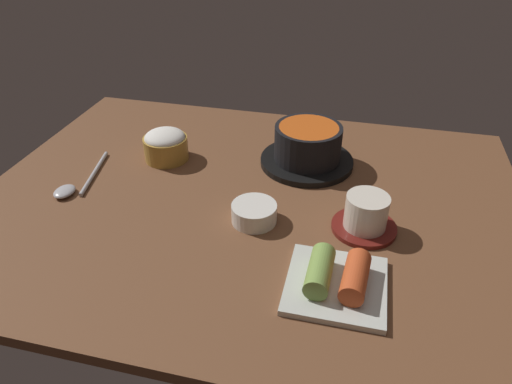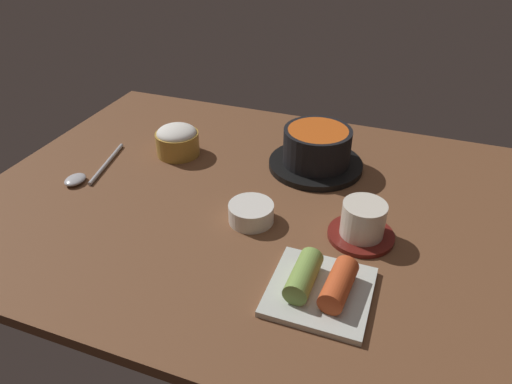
% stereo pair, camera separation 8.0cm
% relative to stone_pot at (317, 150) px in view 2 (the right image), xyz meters
% --- Properties ---
extents(dining_table, '(1.00, 0.76, 0.02)m').
position_rel_stone_pot_xyz_m(dining_table, '(-0.09, -0.15, -0.05)').
color(dining_table, brown).
rests_on(dining_table, ground).
extents(stone_pot, '(0.19, 0.19, 0.08)m').
position_rel_stone_pot_xyz_m(stone_pot, '(0.00, 0.00, 0.00)').
color(stone_pot, black).
rests_on(stone_pot, dining_table).
extents(rice_bowl, '(0.09, 0.09, 0.07)m').
position_rel_stone_pot_xyz_m(rice_bowl, '(-0.29, -0.05, -0.01)').
color(rice_bowl, '#B78C38').
rests_on(rice_bowl, dining_table).
extents(tea_cup_with_saucer, '(0.11, 0.11, 0.07)m').
position_rel_stone_pot_xyz_m(tea_cup_with_saucer, '(0.13, -0.20, -0.01)').
color(tea_cup_with_saucer, maroon).
rests_on(tea_cup_with_saucer, dining_table).
extents(banchan_cup_center, '(0.08, 0.08, 0.03)m').
position_rel_stone_pot_xyz_m(banchan_cup_center, '(-0.06, -0.22, -0.02)').
color(banchan_cup_center, white).
rests_on(banchan_cup_center, dining_table).
extents(kimchi_plate, '(0.14, 0.14, 0.05)m').
position_rel_stone_pot_xyz_m(kimchi_plate, '(0.09, -0.34, -0.02)').
color(kimchi_plate, silver).
rests_on(kimchi_plate, dining_table).
extents(spoon, '(0.05, 0.18, 0.01)m').
position_rel_stone_pot_xyz_m(spoon, '(-0.42, -0.19, -0.03)').
color(spoon, '#B7B7BC').
rests_on(spoon, dining_table).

